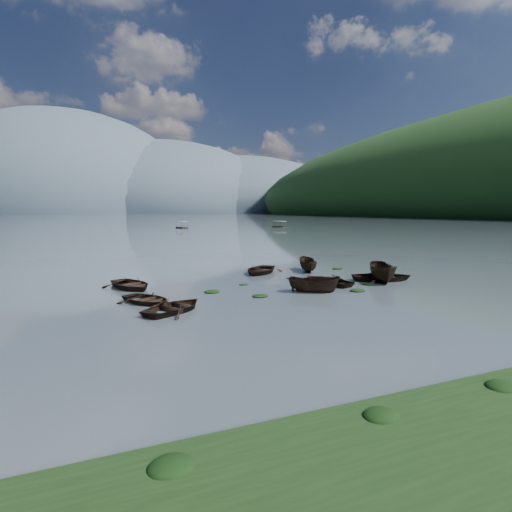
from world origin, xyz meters
name	(u,v)px	position (x,y,z in m)	size (l,w,h in m)	color
ground_plane	(329,308)	(0.00, 0.00, 0.00)	(2400.00, 2400.00, 0.00)	#4D5860
haze_mtn_b	(67,213)	(-60.00, 900.00, 0.00)	(520.00, 520.00, 340.00)	#475666
haze_mtn_c	(164,213)	(140.00, 900.00, 0.00)	(520.00, 520.00, 260.00)	#475666
haze_mtn_d	(239,213)	(320.00, 900.00, 0.00)	(520.00, 520.00, 220.00)	#475666
rowboat_0	(147,303)	(-10.29, 5.83, 0.00)	(2.91, 4.07, 0.84)	black
rowboat_1	(175,311)	(-9.02, 2.96, 0.00)	(3.11, 4.36, 0.90)	black
rowboat_2	(314,292)	(1.60, 4.60, 0.00)	(1.43, 3.81, 1.47)	black
rowboat_3	(327,284)	(4.38, 7.16, 0.00)	(3.32, 4.65, 0.96)	black
rowboat_4	(382,280)	(9.68, 6.69, 0.00)	(3.63, 5.09, 1.05)	black
rowboat_5	(383,282)	(9.35, 6.26, 0.00)	(1.84, 4.90, 1.89)	black
rowboat_6	(131,288)	(-10.83, 11.39, 0.00)	(3.41, 4.77, 0.99)	black
rowboat_7	(260,273)	(1.44, 14.47, 0.00)	(3.61, 5.06, 1.05)	black
rowboat_8	(307,271)	(6.32, 13.84, 0.00)	(1.51, 4.01, 1.55)	black
weed_clump_0	(160,308)	(-9.75, 4.09, 0.00)	(1.14, 0.93, 0.25)	black
weed_clump_1	(260,297)	(-2.69, 4.68, 0.00)	(1.14, 0.91, 0.25)	black
weed_clump_2	(358,291)	(4.85, 3.67, 0.00)	(1.22, 0.98, 0.26)	black
weed_clump_3	(291,279)	(2.75, 10.57, 0.00)	(0.77, 0.65, 0.17)	black
weed_clump_4	(369,285)	(7.33, 5.55, 0.00)	(1.00, 0.79, 0.21)	black
weed_clump_5	(212,293)	(-5.41, 7.41, 0.00)	(1.18, 0.96, 0.25)	black
weed_clump_6	(244,285)	(-2.17, 9.38, 0.00)	(0.82, 0.69, 0.17)	black
weed_clump_7	(337,269)	(9.85, 13.84, 0.00)	(1.13, 0.91, 0.25)	black
pontoon_centre	(182,228)	(14.76, 113.77, 0.00)	(2.37, 5.70, 2.18)	black
pontoon_right	(279,227)	(49.38, 109.65, 0.00)	(2.20, 5.27, 2.02)	black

